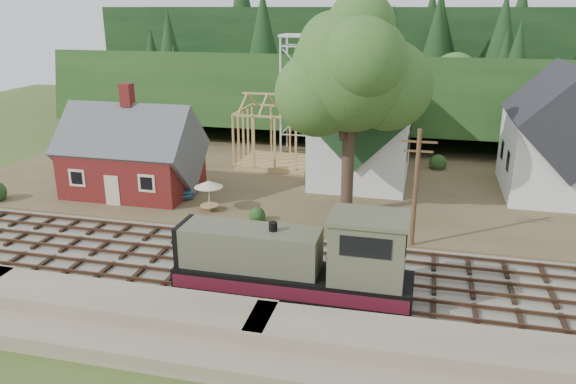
% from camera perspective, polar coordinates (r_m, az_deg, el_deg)
% --- Properties ---
extents(ground, '(140.00, 140.00, 0.00)m').
position_cam_1_polar(ground, '(33.92, 0.07, -8.13)').
color(ground, '#384C1E').
rests_on(ground, ground).
extents(embankment, '(64.00, 5.00, 1.60)m').
position_cam_1_polar(embankment, '(26.87, -4.43, -15.99)').
color(embankment, '#7F7259').
rests_on(embankment, ground).
extents(railroad_bed, '(64.00, 11.00, 0.16)m').
position_cam_1_polar(railroad_bed, '(33.89, 0.07, -8.01)').
color(railroad_bed, '#726B5B').
rests_on(railroad_bed, ground).
extents(village_flat, '(64.00, 26.00, 0.30)m').
position_cam_1_polar(village_flat, '(50.31, 4.96, 0.97)').
color(village_flat, brown).
rests_on(village_flat, ground).
extents(hillside, '(70.00, 28.96, 12.74)m').
position_cam_1_polar(hillside, '(73.42, 7.96, 6.30)').
color(hillside, '#1E3F19').
rests_on(hillside, ground).
extents(ridge, '(80.00, 20.00, 12.00)m').
position_cam_1_polar(ridge, '(89.07, 9.10, 8.37)').
color(ridge, black).
rests_on(ridge, ground).
extents(depot, '(10.80, 7.41, 9.00)m').
position_cam_1_polar(depot, '(48.17, -15.51, 3.37)').
color(depot, '#511512').
rests_on(depot, village_flat).
extents(church, '(8.40, 15.17, 13.00)m').
position_cam_1_polar(church, '(50.43, 7.68, 6.82)').
color(church, silver).
rests_on(church, village_flat).
extents(farmhouse, '(8.40, 10.80, 10.60)m').
position_cam_1_polar(farmhouse, '(50.71, 25.89, 4.84)').
color(farmhouse, silver).
rests_on(farmhouse, village_flat).
extents(timber_frame, '(8.20, 6.20, 6.99)m').
position_cam_1_polar(timber_frame, '(54.46, -0.54, 5.79)').
color(timber_frame, tan).
rests_on(timber_frame, village_flat).
extents(lattice_tower, '(3.20, 3.20, 12.12)m').
position_cam_1_polar(lattice_tower, '(59.20, 0.92, 13.43)').
color(lattice_tower, silver).
rests_on(lattice_tower, village_flat).
extents(big_tree, '(10.90, 8.40, 14.70)m').
position_cam_1_polar(big_tree, '(40.19, 6.64, 11.22)').
color(big_tree, '#38281E').
rests_on(big_tree, village_flat).
extents(telegraph_pole_near, '(2.20, 0.28, 8.00)m').
position_cam_1_polar(telegraph_pole_near, '(36.35, 12.85, 0.46)').
color(telegraph_pole_near, '#4C331E').
rests_on(telegraph_pole_near, ground).
extents(locomotive, '(12.57, 3.14, 5.01)m').
position_cam_1_polar(locomotive, '(30.04, 1.34, -7.14)').
color(locomotive, black).
rests_on(locomotive, railroad_bed).
extents(car_blue, '(3.62, 4.03, 1.32)m').
position_cam_1_polar(car_blue, '(47.11, -10.95, 0.52)').
color(car_blue, '#5893BE').
rests_on(car_blue, village_flat).
extents(car_green, '(4.06, 2.51, 1.26)m').
position_cam_1_polar(car_green, '(51.30, -17.45, 1.43)').
color(car_green, gray).
rests_on(car_green, village_flat).
extents(patio_set, '(2.15, 2.15, 2.40)m').
position_cam_1_polar(patio_set, '(42.56, -8.08, 0.68)').
color(patio_set, silver).
rests_on(patio_set, village_flat).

